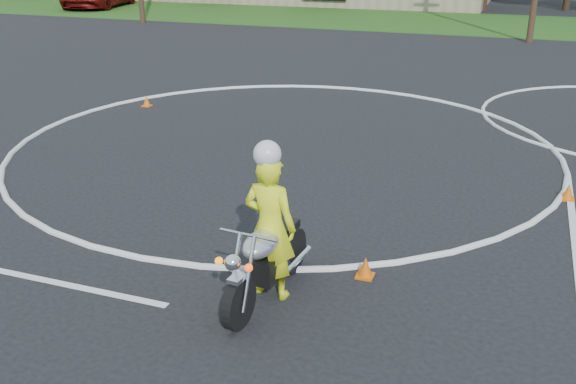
% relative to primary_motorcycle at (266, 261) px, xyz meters
% --- Properties ---
extents(ground, '(120.00, 120.00, 0.00)m').
position_rel_primary_motorcycle_xyz_m(ground, '(-2.13, 3.38, -0.56)').
color(ground, black).
rests_on(ground, ground).
extents(grass_strip, '(120.00, 10.00, 0.02)m').
position_rel_primary_motorcycle_xyz_m(grass_strip, '(-2.13, 30.38, -0.55)').
color(grass_strip, '#1E4714').
rests_on(grass_strip, ground).
extents(course_markings, '(19.05, 19.05, 0.12)m').
position_rel_primary_motorcycle_xyz_m(course_markings, '(0.04, 7.73, -0.55)').
color(course_markings, silver).
rests_on(course_markings, ground).
extents(primary_motorcycle, '(0.77, 2.19, 1.15)m').
position_rel_primary_motorcycle_xyz_m(primary_motorcycle, '(0.00, 0.00, 0.00)').
color(primary_motorcycle, black).
rests_on(primary_motorcycle, ground).
extents(rider_primary_grp, '(0.74, 0.52, 2.13)m').
position_rel_primary_motorcycle_xyz_m(rider_primary_grp, '(-0.00, 0.14, 0.47)').
color(rider_primary_grp, '#EEFF1A').
rests_on(rider_primary_grp, ground).
extents(traffic_cones, '(19.61, 12.66, 0.30)m').
position_rel_primary_motorcycle_xyz_m(traffic_cones, '(1.39, 4.73, -0.42)').
color(traffic_cones, '#E15E0B').
rests_on(traffic_cones, ground).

